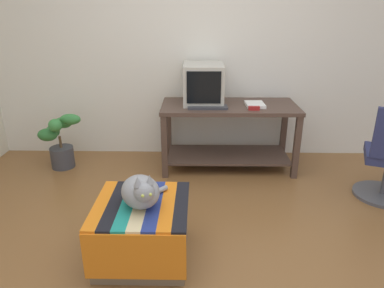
# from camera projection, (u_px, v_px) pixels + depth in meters

# --- Properties ---
(ground_plane) EXTENTS (14.00, 14.00, 0.00)m
(ground_plane) POSITION_uv_depth(u_px,v_px,m) (197.00, 261.00, 2.48)
(ground_plane) COLOR brown
(back_wall) EXTENTS (8.00, 0.10, 2.60)m
(back_wall) POSITION_uv_depth(u_px,v_px,m) (199.00, 42.00, 3.92)
(back_wall) COLOR silver
(back_wall) RESTS_ON ground_plane
(desk) EXTENTS (1.42, 0.65, 0.70)m
(desk) POSITION_uv_depth(u_px,v_px,m) (228.00, 125.00, 3.79)
(desk) COLOR #4C382D
(desk) RESTS_ON ground_plane
(tv_monitor) EXTENTS (0.42, 0.52, 0.41)m
(tv_monitor) POSITION_uv_depth(u_px,v_px,m) (203.00, 84.00, 3.73)
(tv_monitor) COLOR #BCB7A8
(tv_monitor) RESTS_ON desk
(keyboard) EXTENTS (0.40, 0.16, 0.02)m
(keyboard) POSITION_uv_depth(u_px,v_px,m) (207.00, 107.00, 3.57)
(keyboard) COLOR #333338
(keyboard) RESTS_ON desk
(book) EXTENTS (0.20, 0.25, 0.03)m
(book) POSITION_uv_depth(u_px,v_px,m) (255.00, 105.00, 3.66)
(book) COLOR white
(book) RESTS_ON desk
(ottoman_with_blanket) EXTENTS (0.63, 0.66, 0.42)m
(ottoman_with_blanket) POSITION_uv_depth(u_px,v_px,m) (142.00, 230.00, 2.46)
(ottoman_with_blanket) COLOR #7A664C
(ottoman_with_blanket) RESTS_ON ground_plane
(cat) EXTENTS (0.35, 0.41, 0.27)m
(cat) POSITION_uv_depth(u_px,v_px,m) (141.00, 191.00, 2.32)
(cat) COLOR gray
(cat) RESTS_ON ottoman_with_blanket
(potted_plant) EXTENTS (0.46, 0.36, 0.62)m
(potted_plant) POSITION_uv_depth(u_px,v_px,m) (59.00, 143.00, 3.83)
(potted_plant) COLOR #3D3D42
(potted_plant) RESTS_ON ground_plane
(stapler) EXTENTS (0.11, 0.04, 0.04)m
(stapler) POSITION_uv_depth(u_px,v_px,m) (254.00, 108.00, 3.51)
(stapler) COLOR #A31E1E
(stapler) RESTS_ON desk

